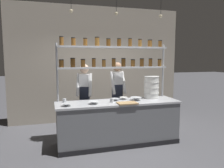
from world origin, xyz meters
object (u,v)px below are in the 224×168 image
Objects in this scene: prep_bowl_near_left at (136,99)px; prep_bowl_near_right at (94,103)px; chef_center at (117,92)px; prep_bowl_center_back at (66,105)px; serving_cup_front at (112,100)px; cutting_board at (127,103)px; prep_bowl_center_front at (115,99)px; spice_shelf_unit at (113,59)px; chef_left at (85,94)px; container_stack at (151,87)px; serving_cup_by_board at (65,101)px; prep_bowl_far_left at (123,98)px.

prep_bowl_near_left is 1.19× the size of prep_bowl_near_right.
chef_center is 8.97× the size of prep_bowl_center_back.
prep_bowl_near_left is 0.57m from serving_cup_front.
prep_bowl_center_front is (-0.15, 0.37, 0.01)m from cutting_board.
prep_bowl_center_front is (-0.03, -0.23, -0.86)m from spice_shelf_unit.
chef_center reaches higher than prep_bowl_center_back.
chef_left reaches higher than prep_bowl_near_right.
container_stack is 2.82× the size of prep_bowl_center_front.
prep_bowl_center_back is 2.23× the size of serving_cup_front.
serving_cup_by_board is at bearing -164.48° from chef_center.
prep_bowl_near_left is at bearing 7.63° from prep_bowl_near_right.
chef_center reaches higher than serving_cup_front.
chef_left is 0.86m from prep_bowl_near_right.
chef_center is (0.80, -0.03, 0.03)m from chef_left.
prep_bowl_near_right is (-1.39, -0.28, -0.23)m from container_stack.
chef_left is 1.57m from container_stack.
spice_shelf_unit is 1.39m from serving_cup_by_board.
prep_bowl_near_left is 2.99× the size of serving_cup_by_board.
serving_cup_front is (-0.11, -0.16, 0.02)m from prep_bowl_center_front.
prep_bowl_near_right is at bearing -168.79° from container_stack.
spice_shelf_unit reaches higher than prep_bowl_near_left.
prep_bowl_far_left is (0.22, 0.08, 0.00)m from prep_bowl_center_front.
container_stack is 0.50m from prep_bowl_near_left.
prep_bowl_center_back is (-1.07, -0.50, -0.86)m from spice_shelf_unit.
serving_cup_front is at bearing -121.58° from chef_center.
chef_center reaches higher than serving_cup_by_board.
spice_shelf_unit reaches higher than prep_bowl_center_front.
chef_left is at bearing 93.23° from prep_bowl_near_right.
prep_bowl_far_left is (-0.66, 0.03, -0.23)m from container_stack.
cutting_board is at bearing -137.50° from prep_bowl_near_left.
spice_shelf_unit is 1.46m from prep_bowl_center_back.
serving_cup_by_board is (-1.21, 0.45, 0.03)m from cutting_board.
prep_bowl_center_back is 0.93× the size of prep_bowl_near_right.
prep_bowl_center_back is 1.04× the size of prep_bowl_far_left.
serving_cup_by_board is (-1.31, -0.53, -0.04)m from chef_center.
container_stack is 0.70m from prep_bowl_far_left.
prep_bowl_near_left reaches higher than prep_bowl_near_right.
prep_bowl_near_left is at bearing -11.24° from prep_bowl_center_front.
prep_bowl_near_right is 0.79m from prep_bowl_far_left.
chef_center is 1.12m from prep_bowl_near_right.
spice_shelf_unit is 1.07m from cutting_board.
container_stack is 2.43× the size of prep_bowl_near_right.
chef_left is 6.86× the size of prep_bowl_near_left.
prep_bowl_center_front is 0.86× the size of prep_bowl_near_right.
prep_bowl_center_back is at bearing -101.04° from chef_left.
chef_left reaches higher than prep_bowl_near_left.
chef_center is 4.33× the size of cutting_board.
cutting_board is 1.62× the size of prep_bowl_near_left.
serving_cup_by_board is (-1.06, 0.08, 0.02)m from prep_bowl_center_front.
prep_bowl_near_left is 0.29m from prep_bowl_far_left.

